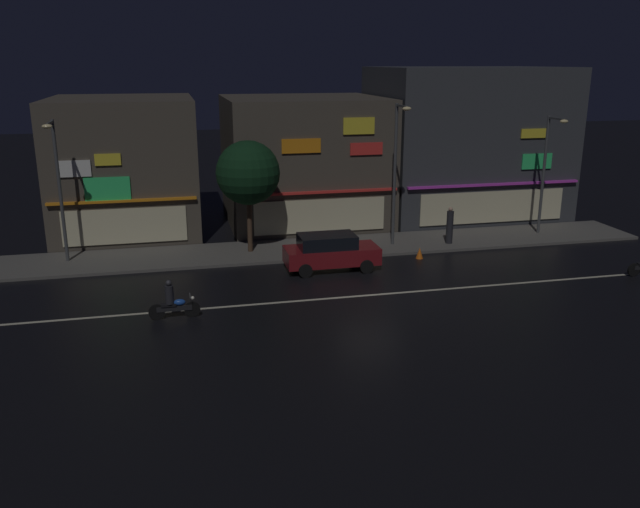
{
  "coord_description": "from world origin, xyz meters",
  "views": [
    {
      "loc": [
        -7.66,
        -24.18,
        9.26
      ],
      "look_at": [
        -1.32,
        3.35,
        0.9
      ],
      "focal_mm": 36.67,
      "sensor_mm": 36.0,
      "label": 1
    }
  ],
  "objects_px": {
    "streetlamp_east": "(547,165)",
    "motorcycle_lead": "(173,302)",
    "streetlamp_mid": "(396,164)",
    "traffic_cone": "(420,253)",
    "streetlamp_west": "(58,180)",
    "parked_car_near_kerb": "(330,251)",
    "pedestrian_on_sidewalk": "(450,226)"
  },
  "relations": [
    {
      "from": "streetlamp_east",
      "to": "motorcycle_lead",
      "type": "height_order",
      "value": "streetlamp_east"
    },
    {
      "from": "streetlamp_mid",
      "to": "motorcycle_lead",
      "type": "relative_size",
      "value": 3.77
    },
    {
      "from": "streetlamp_mid",
      "to": "traffic_cone",
      "type": "bearing_deg",
      "value": -74.07
    },
    {
      "from": "streetlamp_west",
      "to": "motorcycle_lead",
      "type": "relative_size",
      "value": 3.48
    },
    {
      "from": "streetlamp_west",
      "to": "parked_car_near_kerb",
      "type": "height_order",
      "value": "streetlamp_west"
    },
    {
      "from": "pedestrian_on_sidewalk",
      "to": "streetlamp_mid",
      "type": "bearing_deg",
      "value": 140.89
    },
    {
      "from": "streetlamp_mid",
      "to": "motorcycle_lead",
      "type": "xyz_separation_m",
      "value": [
        -11.24,
        -7.32,
        -3.73
      ]
    },
    {
      "from": "motorcycle_lead",
      "to": "traffic_cone",
      "type": "relative_size",
      "value": 3.45
    },
    {
      "from": "streetlamp_west",
      "to": "motorcycle_lead",
      "type": "xyz_separation_m",
      "value": [
        4.8,
        -7.98,
        -3.44
      ]
    },
    {
      "from": "traffic_cone",
      "to": "streetlamp_east",
      "type": "bearing_deg",
      "value": 17.31
    },
    {
      "from": "streetlamp_west",
      "to": "pedestrian_on_sidewalk",
      "type": "height_order",
      "value": "streetlamp_west"
    },
    {
      "from": "traffic_cone",
      "to": "parked_car_near_kerb",
      "type": "bearing_deg",
      "value": -171.08
    },
    {
      "from": "motorcycle_lead",
      "to": "streetlamp_mid",
      "type": "bearing_deg",
      "value": -140.47
    },
    {
      "from": "traffic_cone",
      "to": "streetlamp_west",
      "type": "bearing_deg",
      "value": 170.62
    },
    {
      "from": "streetlamp_east",
      "to": "parked_car_near_kerb",
      "type": "bearing_deg",
      "value": -165.7
    },
    {
      "from": "streetlamp_west",
      "to": "motorcycle_lead",
      "type": "distance_m",
      "value": 9.92
    },
    {
      "from": "streetlamp_west",
      "to": "parked_car_near_kerb",
      "type": "bearing_deg",
      "value": -16.22
    },
    {
      "from": "streetlamp_mid",
      "to": "motorcycle_lead",
      "type": "height_order",
      "value": "streetlamp_mid"
    },
    {
      "from": "streetlamp_mid",
      "to": "parked_car_near_kerb",
      "type": "xyz_separation_m",
      "value": [
        -4.07,
        -2.82,
        -3.49
      ]
    },
    {
      "from": "pedestrian_on_sidewalk",
      "to": "streetlamp_east",
      "type": "bearing_deg",
      "value": -27.08
    },
    {
      "from": "streetlamp_mid",
      "to": "streetlamp_west",
      "type": "bearing_deg",
      "value": 177.65
    },
    {
      "from": "pedestrian_on_sidewalk",
      "to": "traffic_cone",
      "type": "bearing_deg",
      "value": -176.0
    },
    {
      "from": "streetlamp_west",
      "to": "pedestrian_on_sidewalk",
      "type": "xyz_separation_m",
      "value": [
        18.97,
        -0.93,
        -3.04
      ]
    },
    {
      "from": "streetlamp_west",
      "to": "streetlamp_east",
      "type": "bearing_deg",
      "value": -0.56
    },
    {
      "from": "parked_car_near_kerb",
      "to": "motorcycle_lead",
      "type": "distance_m",
      "value": 8.46
    },
    {
      "from": "streetlamp_east",
      "to": "pedestrian_on_sidewalk",
      "type": "relative_size",
      "value": 3.31
    },
    {
      "from": "streetlamp_west",
      "to": "streetlamp_east",
      "type": "distance_m",
      "value": 24.68
    },
    {
      "from": "streetlamp_east",
      "to": "traffic_cone",
      "type": "bearing_deg",
      "value": -162.69
    },
    {
      "from": "streetlamp_west",
      "to": "streetlamp_mid",
      "type": "bearing_deg",
      "value": -2.35
    },
    {
      "from": "streetlamp_west",
      "to": "streetlamp_mid",
      "type": "xyz_separation_m",
      "value": [
        16.04,
        -0.66,
        0.28
      ]
    },
    {
      "from": "streetlamp_west",
      "to": "parked_car_near_kerb",
      "type": "distance_m",
      "value": 12.86
    },
    {
      "from": "streetlamp_mid",
      "to": "pedestrian_on_sidewalk",
      "type": "distance_m",
      "value": 4.44
    }
  ]
}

